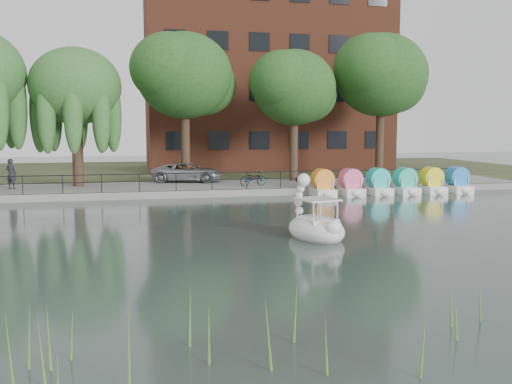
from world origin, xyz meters
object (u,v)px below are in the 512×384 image
object	(u,v)px
pedestrian	(11,172)
swan_boat	(315,224)
minivan	(188,171)
bicycle	(253,178)

from	to	relation	value
pedestrian	swan_boat	xyz separation A→B (m)	(13.00, -15.47, -0.90)
swan_boat	minivan	bearing A→B (deg)	85.32
minivan	pedestrian	world-z (taller)	pedestrian
pedestrian	bicycle	bearing A→B (deg)	-160.10
bicycle	pedestrian	distance (m)	13.84
bicycle	pedestrian	size ratio (longest dim) A/B	0.87
minivan	swan_boat	xyz separation A→B (m)	(2.79, -17.39, -0.63)
pedestrian	minivan	bearing A→B (deg)	-143.82
minivan	pedestrian	bearing A→B (deg)	113.62
pedestrian	swan_boat	distance (m)	20.23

